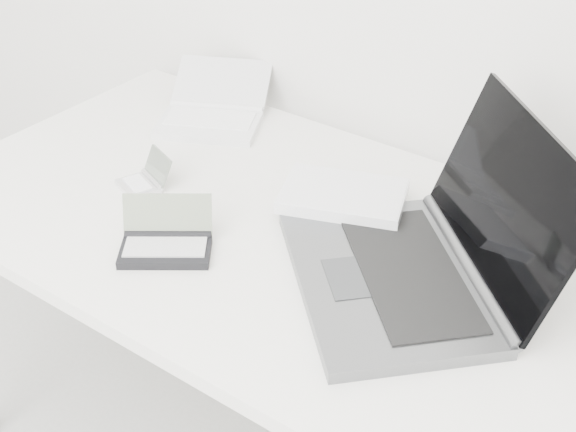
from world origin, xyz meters
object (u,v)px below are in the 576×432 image
Objects in this scene: desk at (313,258)px; palmtop_charcoal at (166,242)px; netbook_open_white at (213,112)px; laptop_large at (407,245)px.

desk is 0.28m from palmtop_charcoal.
netbook_open_white is 1.77× the size of palmtop_charcoal.
desk is at bearing -129.10° from laptop_large.
laptop_large is 0.44m from palmtop_charcoal.
desk is at bearing 8.22° from palmtop_charcoal.
netbook_open_white is 0.53m from palmtop_charcoal.
palmtop_charcoal is (-0.20, -0.19, 0.06)m from desk.
netbook_open_white reaches higher than palmtop_charcoal.
desk is 0.21m from laptop_large.
desk is 0.55m from netbook_open_white.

